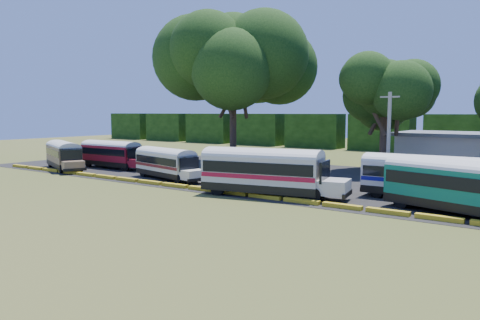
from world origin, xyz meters
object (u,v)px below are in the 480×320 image
Objects in this scene: bus_teal at (459,183)px; bus_beige at (64,153)px; bus_white_red at (265,169)px; bus_cream_west at (166,162)px; bus_red at (112,153)px; tree_west at (233,60)px.

bus_beige is at bearing -163.02° from bus_teal.
bus_teal is at bearing -5.26° from bus_white_red.
bus_red is at bearing 179.80° from bus_cream_west.
bus_red is 11.36m from bus_cream_west.
bus_cream_west is 25.59m from bus_teal.
bus_red is at bearing 156.83° from bus_white_red.
tree_west reaches higher than bus_white_red.
bus_red is 17.58m from tree_west.
bus_white_red is at bearing 2.97° from bus_cream_west.
tree_west reaches higher than bus_beige.
bus_white_red is (12.44, -2.23, 0.38)m from bus_cream_west.
bus_beige is 1.04× the size of bus_cream_west.
bus_beige is 5.14m from bus_red.
tree_west is at bearing 169.35° from bus_teal.
bus_teal reaches higher than bus_beige.
bus_cream_west is 0.81× the size of bus_white_red.
tree_west is at bearing 111.70° from bus_cream_west.
tree_west is (-27.58, 14.11, 10.43)m from bus_teal.
tree_west is at bearing 121.39° from bus_white_red.
bus_red reaches higher than bus_beige.
bus_red is 1.02× the size of bus_cream_west.
bus_cream_west is at bearing -165.33° from bus_teal.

